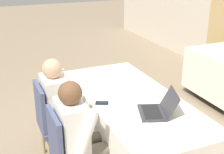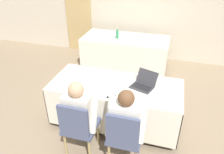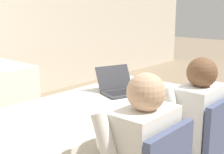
{
  "view_description": "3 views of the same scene",
  "coord_description": "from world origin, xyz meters",
  "px_view_note": "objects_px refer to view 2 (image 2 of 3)",
  "views": [
    {
      "loc": [
        2.55,
        -1.31,
        2.09
      ],
      "look_at": [
        0.0,
        -0.22,
        1.0
      ],
      "focal_mm": 50.0,
      "sensor_mm": 36.0,
      "label": 1
    },
    {
      "loc": [
        0.72,
        -2.72,
        2.53
      ],
      "look_at": [
        0.0,
        -0.22,
        1.0
      ],
      "focal_mm": 35.0,
      "sensor_mm": 36.0,
      "label": 2
    },
    {
      "loc": [
        -1.56,
        -1.58,
        1.48
      ],
      "look_at": [
        0.0,
        -0.22,
        1.0
      ],
      "focal_mm": 50.0,
      "sensor_mm": 36.0,
      "label": 3
    }
  ],
  "objects_px": {
    "water_bottle": "(117,34)",
    "chair_near_left": "(79,126)",
    "laptop": "(143,84)",
    "person_white_shirt": "(127,121)",
    "chair_near_right": "(124,136)",
    "person_checkered_shirt": "(81,112)",
    "cell_phone": "(111,96)"
  },
  "relations": [
    {
      "from": "water_bottle",
      "to": "chair_near_left",
      "type": "distance_m",
      "value": 2.71
    },
    {
      "from": "laptop",
      "to": "person_white_shirt",
      "type": "height_order",
      "value": "person_white_shirt"
    },
    {
      "from": "chair_near_right",
      "to": "person_white_shirt",
      "type": "distance_m",
      "value": 0.19
    },
    {
      "from": "water_bottle",
      "to": "person_checkered_shirt",
      "type": "xyz_separation_m",
      "value": [
        0.18,
        -2.58,
        -0.22
      ]
    },
    {
      "from": "chair_near_right",
      "to": "person_checkered_shirt",
      "type": "xyz_separation_m",
      "value": [
        -0.63,
        0.1,
        0.16
      ]
    },
    {
      "from": "water_bottle",
      "to": "person_white_shirt",
      "type": "distance_m",
      "value": 2.71
    },
    {
      "from": "laptop",
      "to": "water_bottle",
      "type": "relative_size",
      "value": 1.62
    },
    {
      "from": "water_bottle",
      "to": "person_white_shirt",
      "type": "bearing_deg",
      "value": -72.67
    },
    {
      "from": "water_bottle",
      "to": "cell_phone",
      "type": "bearing_deg",
      "value": -77.33
    },
    {
      "from": "laptop",
      "to": "person_checkered_shirt",
      "type": "relative_size",
      "value": 0.35
    },
    {
      "from": "laptop",
      "to": "person_white_shirt",
      "type": "relative_size",
      "value": 0.35
    },
    {
      "from": "chair_near_right",
      "to": "person_white_shirt",
      "type": "height_order",
      "value": "person_white_shirt"
    },
    {
      "from": "person_white_shirt",
      "to": "person_checkered_shirt",
      "type": "bearing_deg",
      "value": 0.0
    },
    {
      "from": "chair_near_right",
      "to": "chair_near_left",
      "type": "bearing_deg",
      "value": 0.0
    },
    {
      "from": "water_bottle",
      "to": "chair_near_right",
      "type": "bearing_deg",
      "value": -73.3
    },
    {
      "from": "cell_phone",
      "to": "water_bottle",
      "type": "distance_m",
      "value": 2.32
    },
    {
      "from": "cell_phone",
      "to": "person_checkered_shirt",
      "type": "distance_m",
      "value": 0.47
    },
    {
      "from": "laptop",
      "to": "chair_near_right",
      "type": "bearing_deg",
      "value": -76.99
    },
    {
      "from": "person_checkered_shirt",
      "to": "person_white_shirt",
      "type": "distance_m",
      "value": 0.63
    },
    {
      "from": "chair_near_left",
      "to": "person_white_shirt",
      "type": "bearing_deg",
      "value": -170.7
    },
    {
      "from": "cell_phone",
      "to": "water_bottle",
      "type": "relative_size",
      "value": 0.56
    },
    {
      "from": "person_white_shirt",
      "to": "chair_near_left",
      "type": "bearing_deg",
      "value": 9.3
    },
    {
      "from": "person_checkered_shirt",
      "to": "laptop",
      "type": "bearing_deg",
      "value": -136.21
    },
    {
      "from": "water_bottle",
      "to": "person_checkered_shirt",
      "type": "height_order",
      "value": "person_checkered_shirt"
    },
    {
      "from": "laptop",
      "to": "chair_near_right",
      "type": "distance_m",
      "value": 0.86
    },
    {
      "from": "water_bottle",
      "to": "person_white_shirt",
      "type": "xyz_separation_m",
      "value": [
        0.8,
        -2.58,
        -0.22
      ]
    },
    {
      "from": "cell_phone",
      "to": "person_white_shirt",
      "type": "relative_size",
      "value": 0.12
    },
    {
      "from": "chair_near_right",
      "to": "person_white_shirt",
      "type": "xyz_separation_m",
      "value": [
        0.0,
        0.1,
        0.16
      ]
    },
    {
      "from": "chair_near_left",
      "to": "person_white_shirt",
      "type": "height_order",
      "value": "person_white_shirt"
    },
    {
      "from": "laptop",
      "to": "person_checkered_shirt",
      "type": "bearing_deg",
      "value": -116.39
    },
    {
      "from": "laptop",
      "to": "person_checkered_shirt",
      "type": "xyz_separation_m",
      "value": [
        -0.72,
        -0.69,
        -0.14
      ]
    },
    {
      "from": "laptop",
      "to": "chair_near_left",
      "type": "bearing_deg",
      "value": -112.43
    }
  ]
}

